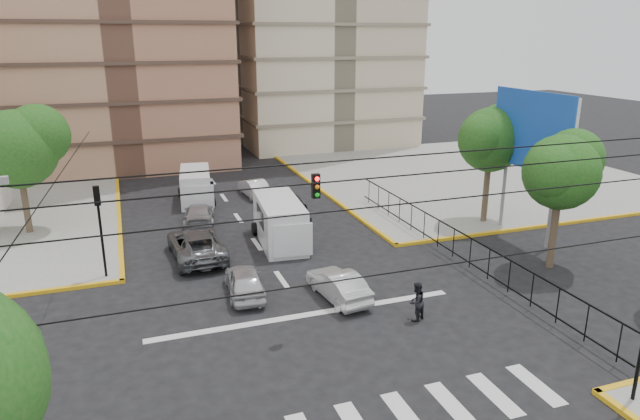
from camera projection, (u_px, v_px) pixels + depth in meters
name	position (u px, v px, depth m)	size (l,w,h in m)	color
ground	(316.00, 328.00, 22.43)	(160.00, 160.00, 0.00)	black
sidewalk_ne	(466.00, 175.00, 46.81)	(26.00, 26.00, 0.15)	gray
stop_line	(307.00, 315.00, 23.51)	(13.00, 0.40, 0.01)	silver
park_fence	(452.00, 259.00, 29.36)	(0.10, 22.50, 1.66)	black
billboard	(533.00, 133.00, 30.69)	(0.36, 6.20, 8.10)	slate
tree_park_a	(563.00, 169.00, 26.95)	(4.41, 3.60, 6.83)	#473828
tree_park_c	(492.00, 137.00, 33.48)	(4.65, 3.80, 7.25)	#473828
tree_tudor	(18.00, 145.00, 31.53)	(5.39, 4.40, 7.43)	#473828
traffic_light_nw	(99.00, 216.00, 26.06)	(0.28, 0.22, 4.40)	black
traffic_light_hanging	(336.00, 198.00, 18.86)	(18.00, 9.12, 0.92)	black
utility_pole_sw	(1.00, 408.00, 10.05)	(1.40, 0.28, 9.00)	slate
van_right_lane	(281.00, 224.00, 31.08)	(2.61, 5.63, 2.46)	silver
van_left_lane	(196.00, 187.00, 38.97)	(2.55, 5.15, 2.22)	silver
car_silver_front_left	(245.00, 281.00, 25.18)	(1.53, 3.81, 1.30)	silver
car_white_front_right	(338.00, 285.00, 24.83)	(1.36, 3.90, 1.28)	silver
car_grey_mid_left	(196.00, 244.00, 29.31)	(2.48, 5.38, 1.50)	slate
car_silver_rear_left	(199.00, 214.00, 34.61)	(1.76, 4.34, 1.26)	#A8A9AD
car_darkgrey_mid_right	(287.00, 201.00, 37.16)	(1.59, 3.95, 1.34)	#262628
car_white_rear_right	(254.00, 187.00, 40.73)	(1.32, 3.79, 1.25)	white
pedestrian_crosswalk	(416.00, 301.00, 22.86)	(0.80, 0.62, 1.64)	black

